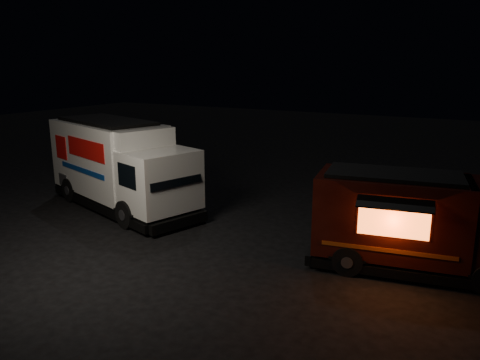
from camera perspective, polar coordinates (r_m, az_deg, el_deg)
name	(u,v)px	position (r m, az deg, el deg)	size (l,w,h in m)	color
ground	(196,241)	(15.14, -5.43, -7.39)	(80.00, 80.00, 0.00)	black
white_truck	(122,166)	(18.55, -14.18, 1.72)	(7.47, 2.55, 3.39)	white
red_truck	(420,224)	(13.47, 21.11, -4.97)	(5.79, 2.13, 2.70)	#38100A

